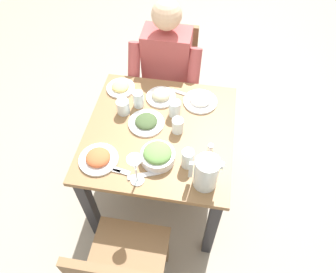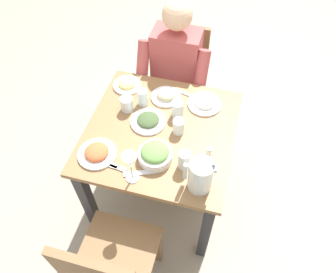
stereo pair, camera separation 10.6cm
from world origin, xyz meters
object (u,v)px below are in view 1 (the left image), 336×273
at_px(plate_beans, 161,96).
at_px(water_glass_by_pitcher, 123,107).
at_px(diner_near, 165,79).
at_px(plate_yoghurt, 200,100).
at_px(chair_far, 122,272).
at_px(dining_table, 160,144).
at_px(water_glass_far_left, 138,99).
at_px(plate_rice_curry, 98,158).
at_px(water_glass_near_left, 188,159).
at_px(salt_shaker, 210,148).
at_px(water_glass_near_right, 178,126).
at_px(wine_glass, 135,165).
at_px(plate_fries, 121,87).
at_px(salad_bowl, 158,155).
at_px(chair_near, 169,75).
at_px(water_glass_far_right, 175,108).
at_px(plate_dolmas, 146,122).
at_px(water_pitcher, 206,173).

distance_m(plate_beans, water_glass_by_pitcher, 0.25).
bearing_deg(diner_near, plate_yoghurt, 134.98).
bearing_deg(water_glass_by_pitcher, diner_near, -112.28).
height_order(chair_far, diner_near, diner_near).
relative_size(dining_table, water_glass_far_left, 7.93).
bearing_deg(plate_rice_curry, water_glass_far_left, -106.06).
distance_m(plate_yoghurt, water_glass_near_left, 0.47).
xyz_separation_m(water_glass_far_left, salt_shaker, (-0.46, 0.27, -0.03)).
relative_size(plate_rice_curry, water_glass_near_right, 2.33).
bearing_deg(dining_table, wine_glass, 81.48).
height_order(plate_fries, water_glass_near_left, water_glass_near_left).
bearing_deg(water_glass_near_right, salad_bowl, 70.97).
height_order(chair_near, salt_shaker, chair_near).
height_order(dining_table, water_glass_far_right, water_glass_far_right).
height_order(plate_dolmas, salt_shaker, salt_shaker).
bearing_deg(water_pitcher, plate_beans, -59.85).
distance_m(plate_rice_curry, water_glass_near_left, 0.47).
height_order(dining_table, plate_fries, plate_fries).
height_order(water_pitcher, wine_glass, wine_glass).
bearing_deg(salad_bowl, water_glass_far_left, -63.33).
relative_size(chair_near, plate_dolmas, 4.16).
relative_size(plate_rice_curry, salt_shaker, 3.88).
distance_m(chair_far, water_glass_far_left, 0.95).
height_order(chair_far, plate_rice_curry, chair_far).
relative_size(plate_fries, water_glass_by_pitcher, 2.00).
relative_size(salad_bowl, plate_fries, 1.02).
height_order(plate_rice_curry, water_glass_near_right, water_glass_near_right).
bearing_deg(water_glass_by_pitcher, water_glass_near_left, 143.73).
bearing_deg(water_pitcher, chair_near, -71.35).
bearing_deg(water_pitcher, salad_bowl, -21.27).
relative_size(water_glass_far_left, water_glass_near_right, 1.18).
xyz_separation_m(water_pitcher, wine_glass, (0.34, 0.04, 0.05)).
distance_m(diner_near, water_glass_by_pitcher, 0.48).
height_order(salad_bowl, plate_yoghurt, salad_bowl).
bearing_deg(plate_yoghurt, salt_shaker, 104.28).
height_order(dining_table, water_glass_by_pitcher, water_glass_by_pitcher).
bearing_deg(plate_beans, chair_near, -87.02).
height_order(water_pitcher, salad_bowl, water_pitcher).
bearing_deg(plate_rice_curry, salad_bowl, -169.83).
distance_m(water_glass_near_right, wine_glass, 0.40).
distance_m(chair_near, plate_beans, 0.54).
relative_size(water_pitcher, water_glass_near_right, 2.11).
xyz_separation_m(water_pitcher, water_glass_by_pitcher, (0.52, -0.40, -0.05)).
bearing_deg(plate_rice_curry, water_glass_near_left, -174.01).
xyz_separation_m(water_pitcher, plate_fries, (0.59, -0.59, -0.08)).
xyz_separation_m(plate_rice_curry, water_glass_far_right, (-0.35, -0.39, 0.03)).
relative_size(water_pitcher, wine_glass, 0.97).
distance_m(water_glass_near_left, salt_shaker, 0.16).
distance_m(plate_yoghurt, plate_fries, 0.51).
height_order(diner_near, salt_shaker, diner_near).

